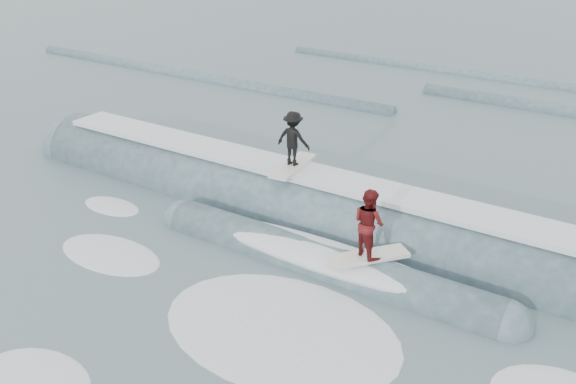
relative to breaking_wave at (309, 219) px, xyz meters
The scene contains 6 objects.
ground 3.78m from the breaking_wave, 93.60° to the right, with size 160.00×160.00×0.00m, color #3E545A.
breaking_wave is the anchor object (origin of this frame).
surfer_black 2.24m from the breaking_wave, 158.00° to the left, with size 1.02×2.05×1.64m.
surfer_red 3.63m from the breaking_wave, 34.79° to the right, with size 1.69×1.89×1.77m.
whitewater 5.48m from the breaking_wave, 77.27° to the right, with size 15.11×7.73×0.10m.
far_swells 13.90m from the breaking_wave, 93.11° to the left, with size 43.82×8.65×0.80m.
Camera 1 is at (8.52, -10.02, 8.31)m, focal length 40.00 mm.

